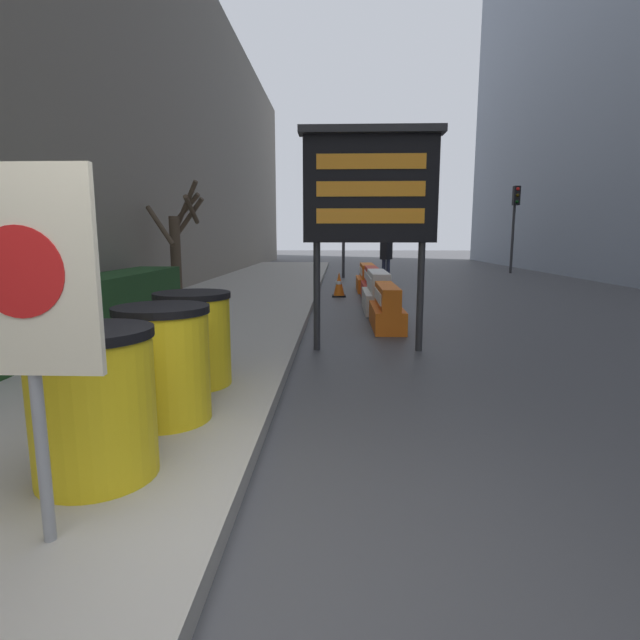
# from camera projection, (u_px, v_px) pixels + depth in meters

# --- Properties ---
(ground_plane) EXTENTS (120.00, 120.00, 0.00)m
(ground_plane) POSITION_uv_depth(u_px,v_px,m) (213.00, 581.00, 2.41)
(ground_plane) COLOR #3F3F42
(building_left_facade) EXTENTS (0.40, 50.40, 10.47)m
(building_left_facade) POSITION_uv_depth(u_px,v_px,m) (130.00, 77.00, 11.37)
(building_left_facade) COLOR gray
(building_left_facade) RESTS_ON ground_plane
(hedge_strip) EXTENTS (0.90, 7.32, 0.85)m
(hedge_strip) POSITION_uv_depth(u_px,v_px,m) (75.00, 308.00, 7.57)
(hedge_strip) COLOR #1E421E
(hedge_strip) RESTS_ON sidewalk_left
(bare_tree) EXTENTS (1.29, 1.35, 2.86)m
(bare_tree) POSITION_uv_depth(u_px,v_px,m) (178.00, 241.00, 12.07)
(bare_tree) COLOR #4C3D2D
(bare_tree) RESTS_ON sidewalk_left
(barrel_drum_foreground) EXTENTS (0.77, 0.77, 0.95)m
(barrel_drum_foreground) POSITION_uv_depth(u_px,v_px,m) (94.00, 403.00, 3.10)
(barrel_drum_foreground) COLOR yellow
(barrel_drum_foreground) RESTS_ON sidewalk_left
(barrel_drum_middle) EXTENTS (0.77, 0.77, 0.95)m
(barrel_drum_middle) POSITION_uv_depth(u_px,v_px,m) (164.00, 363.00, 4.08)
(barrel_drum_middle) COLOR yellow
(barrel_drum_middle) RESTS_ON sidewalk_left
(barrel_drum_back) EXTENTS (0.77, 0.77, 0.95)m
(barrel_drum_back) POSITION_uv_depth(u_px,v_px,m) (194.00, 339.00, 5.07)
(barrel_drum_back) COLOR yellow
(barrel_drum_back) RESTS_ON sidewalk_left
(warning_sign) EXTENTS (0.70, 0.08, 1.82)m
(warning_sign) POSITION_uv_depth(u_px,v_px,m) (24.00, 293.00, 2.28)
(warning_sign) COLOR gray
(warning_sign) RESTS_ON sidewalk_left
(message_board) EXTENTS (1.98, 0.36, 3.12)m
(message_board) POSITION_uv_depth(u_px,v_px,m) (370.00, 189.00, 6.94)
(message_board) COLOR #28282B
(message_board) RESTS_ON ground_plane
(jersey_barrier_orange_far) EXTENTS (0.54, 1.77, 0.78)m
(jersey_barrier_orange_far) POSITION_uv_depth(u_px,v_px,m) (387.00, 309.00, 9.11)
(jersey_barrier_orange_far) COLOR orange
(jersey_barrier_orange_far) RESTS_ON ground_plane
(jersey_barrier_white) EXTENTS (0.64, 1.94, 0.89)m
(jersey_barrier_white) POSITION_uv_depth(u_px,v_px,m) (378.00, 293.00, 11.19)
(jersey_barrier_white) COLOR silver
(jersey_barrier_white) RESTS_ON ground_plane
(jersey_barrier_red_striped) EXTENTS (0.50, 1.89, 0.85)m
(jersey_barrier_red_striped) POSITION_uv_depth(u_px,v_px,m) (372.00, 285.00, 13.23)
(jersey_barrier_red_striped) COLOR red
(jersey_barrier_red_striped) RESTS_ON ground_plane
(jersey_barrier_orange_near) EXTENTS (0.64, 1.95, 0.82)m
(jersey_barrier_orange_near) POSITION_uv_depth(u_px,v_px,m) (367.00, 279.00, 15.36)
(jersey_barrier_orange_near) COLOR orange
(jersey_barrier_orange_near) RESTS_ON ground_plane
(traffic_cone_near) EXTENTS (0.38, 0.38, 0.69)m
(traffic_cone_near) POSITION_uv_depth(u_px,v_px,m) (339.00, 285.00, 13.83)
(traffic_cone_near) COLOR black
(traffic_cone_near) RESTS_ON ground_plane
(traffic_light_near_curb) EXTENTS (0.28, 0.45, 4.38)m
(traffic_light_near_curb) POSITION_uv_depth(u_px,v_px,m) (344.00, 198.00, 19.62)
(traffic_light_near_curb) COLOR #2D2D30
(traffic_light_near_curb) RESTS_ON ground_plane
(traffic_light_far_side) EXTENTS (0.28, 0.45, 3.88)m
(traffic_light_far_side) POSITION_uv_depth(u_px,v_px,m) (515.00, 210.00, 22.40)
(traffic_light_far_side) COLOR #2D2D30
(traffic_light_far_side) RESTS_ON ground_plane
(pedestrian_worker) EXTENTS (0.48, 0.53, 1.73)m
(pedestrian_worker) POSITION_uv_depth(u_px,v_px,m) (386.00, 254.00, 18.06)
(pedestrian_worker) COLOR #23283D
(pedestrian_worker) RESTS_ON ground_plane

